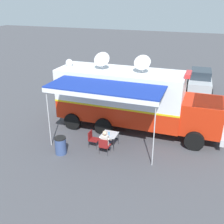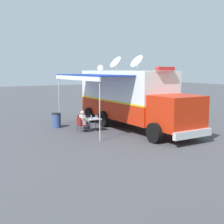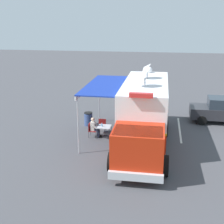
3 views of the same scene
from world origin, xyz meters
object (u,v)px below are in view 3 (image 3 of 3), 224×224
Objects in this scene: folding_table at (104,127)px; water_bottle at (102,125)px; car_far_corner at (221,110)px; seated_responder at (94,127)px; folding_chair_beside_table at (102,125)px; command_truck at (144,111)px; trash_bin at (88,119)px; folding_chair_at_table at (91,129)px.

water_bottle is (0.13, 0.02, 0.16)m from folding_table.
car_far_corner is (-7.66, -4.25, 0.05)m from water_bottle.
car_far_corner reaches higher than water_bottle.
car_far_corner is (-8.14, -4.23, 0.23)m from seated_responder.
folding_table is 0.92× the size of folding_chair_beside_table.
command_truck is 4.89m from trash_bin.
command_truck is 7.06m from car_far_corner.
seated_responder is (3.00, -0.49, -1.30)m from command_truck.
command_truck is at bearing 42.61° from car_far_corner.
folding_table is 8.64m from car_far_corner.
seated_responder is (0.61, 0.01, -0.02)m from folding_table.
folding_chair_beside_table is at bearing -70.00° from folding_table.
water_bottle is at bearing 178.76° from folding_chair_at_table.
water_bottle is 8.76m from car_far_corner.
command_truck is 11.85× the size of folding_table.
command_truck reaches higher than water_bottle.
water_bottle is 0.05× the size of car_far_corner.
command_truck is 3.53m from folding_chair_at_table.
trash_bin reaches higher than folding_chair_at_table.
car_far_corner reaches higher than seated_responder.
seated_responder is 2.26m from trash_bin.
car_far_corner reaches higher than folding_chair_at_table.
trash_bin is 9.29m from car_far_corner.
command_truck is 3.34m from folding_chair_beside_table.
folding_table is at bearing -179.42° from seated_responder.
command_truck is at bearing 146.66° from trash_bin.
car_far_corner reaches higher than trash_bin.
command_truck reaches higher than folding_table.
command_truck is 7.60× the size of seated_responder.
folding_chair_at_table reaches higher than folding_table.
water_bottle is at bearing 8.62° from folding_table.
folding_chair_beside_table reaches higher than folding_table.
command_truck reaches higher than folding_chair_beside_table.
folding_chair_beside_table is 8.54m from car_far_corner.
folding_chair_beside_table is 0.96× the size of trash_bin.
water_bottle is 0.18× the size of seated_responder.
car_far_corner is (-9.02, -2.17, 0.42)m from trash_bin.
folding_chair_at_table is at bearing 60.18° from folding_chair_beside_table.
trash_bin is at bearing -45.60° from folding_chair_beside_table.
water_bottle is 0.94m from folding_chair_beside_table.
folding_table is at bearing 110.00° from folding_chair_beside_table.
water_bottle reaches higher than folding_chair_at_table.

